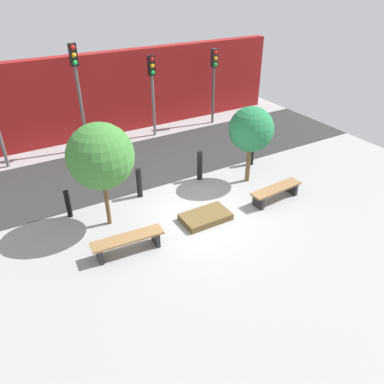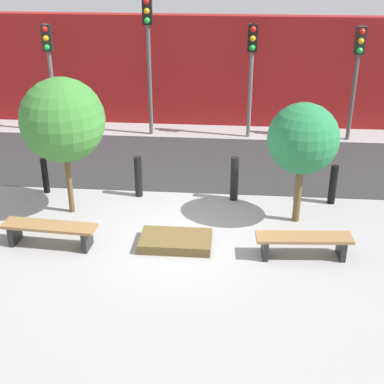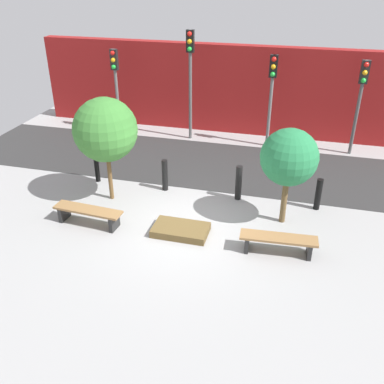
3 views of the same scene
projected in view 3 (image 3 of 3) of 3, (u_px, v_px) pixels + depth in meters
name	position (u px, v px, depth m)	size (l,w,h in m)	color
ground_plane	(184.00, 227.00, 11.36)	(18.00, 18.00, 0.00)	#959595
road_strip	(216.00, 165.00, 14.83)	(18.00, 3.87, 0.01)	#2C2C2C
building_facade	(235.00, 90.00, 16.96)	(16.20, 0.50, 3.45)	maroon
bench_left	(88.00, 213.00, 11.34)	(1.91, 0.57, 0.47)	black
bench_right	(278.00, 241.00, 10.22)	(1.86, 0.56, 0.46)	black
planter_bed	(181.00, 230.00, 11.06)	(1.43, 0.84, 0.19)	brown
tree_behind_left_bench	(105.00, 130.00, 11.72)	(1.79, 1.79, 3.04)	brown
tree_behind_right_bench	(289.00, 158.00, 10.73)	(1.47, 1.47, 2.63)	brown
bollard_far_left	(97.00, 169.00, 13.53)	(0.15, 0.15, 0.87)	black
bollard_left	(165.00, 175.00, 12.99)	(0.18, 0.18, 0.99)	black
bollard_center	(239.00, 183.00, 12.46)	(0.19, 0.19, 1.06)	black
bollard_right	(318.00, 194.00, 11.99)	(0.17, 0.17, 0.93)	black
traffic_light_west	(115.00, 76.00, 16.65)	(0.28, 0.27, 3.29)	#5F5F5F
traffic_light_mid_west	(190.00, 67.00, 15.72)	(0.28, 0.27, 4.09)	#565656
traffic_light_mid_east	(272.00, 85.00, 15.26)	(0.28, 0.27, 3.37)	slate
traffic_light_east	(361.00, 91.00, 14.59)	(0.28, 0.27, 3.34)	#4E4E4E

